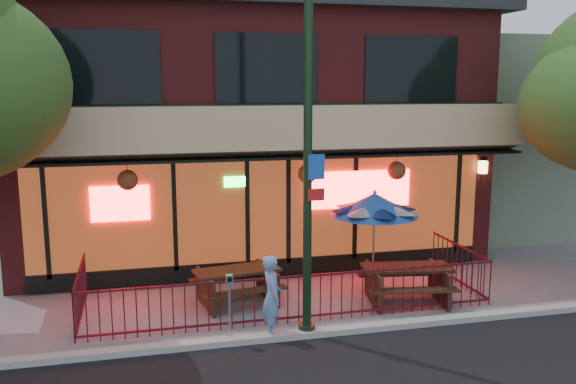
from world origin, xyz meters
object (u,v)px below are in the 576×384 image
street_light (308,169)px  parking_meter_near (230,297)px  pedestrian (272,297)px  picnic_table_right (406,279)px  patio_umbrella (374,204)px  picnic_table_left (237,281)px

street_light → parking_meter_near: street_light is taller
pedestrian → picnic_table_right: bearing=-70.7°
picnic_table_right → patio_umbrella: size_ratio=0.91×
parking_meter_near → patio_umbrella: bearing=32.3°
picnic_table_right → parking_meter_near: size_ratio=1.63×
picnic_table_left → pedestrian: (0.35, -1.90, 0.28)m
patio_umbrella → pedestrian: (-2.88, -2.27, -1.16)m
picnic_table_left → pedestrian: size_ratio=1.27×
patio_umbrella → parking_meter_near: (-3.67, -2.33, -1.08)m
picnic_table_right → picnic_table_left: bearing=167.7°
picnic_table_right → pedestrian: pedestrian is taller
picnic_table_right → pedestrian: 3.40m
street_light → pedestrian: (-0.66, 0.05, -2.36)m
picnic_table_left → picnic_table_right: size_ratio=0.96×
picnic_table_right → patio_umbrella: patio_umbrella is taller
patio_umbrella → parking_meter_near: patio_umbrella is taller
patio_umbrella → pedestrian: 3.85m
street_light → picnic_table_left: 3.44m
picnic_table_left → picnic_table_right: picnic_table_right is taller
picnic_table_right → patio_umbrella: 1.85m
patio_umbrella → picnic_table_right: bearing=-74.7°
pedestrian → street_light: bearing=-94.7°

